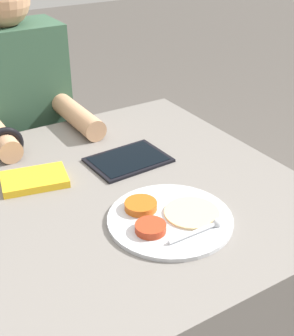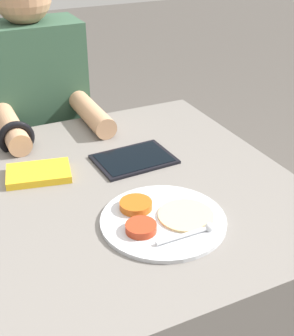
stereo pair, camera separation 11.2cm
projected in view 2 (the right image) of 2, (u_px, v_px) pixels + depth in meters
name	position (u px, v px, depth m)	size (l,w,h in m)	color
dining_table	(96.00, 297.00, 1.37)	(1.08, 0.94, 0.72)	slate
thali_tray	(162.00, 219.00, 1.08)	(0.29, 0.29, 0.03)	#B7BABF
red_notebook	(39.00, 174.00, 1.26)	(0.19, 0.15, 0.02)	silver
tablet_device	(134.00, 159.00, 1.34)	(0.23, 0.17, 0.01)	black
person_diner	(41.00, 143.00, 1.77)	(0.37, 0.49, 1.20)	black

